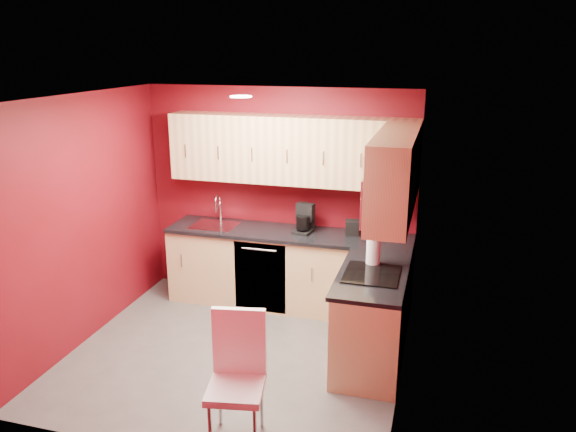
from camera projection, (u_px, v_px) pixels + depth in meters
The scene contains 21 objects.
floor at pixel (237, 353), 5.58m from camera, with size 3.20×3.20×0.00m, color #53504D.
ceiling at pixel (229, 98), 4.86m from camera, with size 3.20×3.20×0.00m, color white.
wall_back at pixel (279, 195), 6.60m from camera, with size 3.20×3.20×0.00m, color #630914.
wall_front at pixel (154, 302), 3.84m from camera, with size 3.20×3.20×0.00m, color #630914.
wall_left at pixel (84, 220), 5.63m from camera, with size 3.00×3.00×0.00m, color #630914.
wall_right at pixel (408, 251), 4.80m from camera, with size 3.00×3.00×0.00m, color #630914.
base_cabinets_back at pixel (288, 270), 6.51m from camera, with size 2.80×0.60×0.87m, color tan.
base_cabinets_right at pixel (372, 319), 5.35m from camera, with size 0.60×1.30×0.87m, color tan.
countertop_back at pixel (288, 234), 6.36m from camera, with size 2.80×0.63×0.04m, color black.
countertop_right at pixel (373, 275), 5.20m from camera, with size 0.63×1.27×0.04m, color black.
upper_cabinets_back at pixel (292, 150), 6.22m from camera, with size 2.80×0.35×0.75m, color tan.
upper_cabinets_right at pixel (396, 166), 5.07m from camera, with size 0.35×1.55×0.75m.
microwave at pixel (389, 197), 4.92m from camera, with size 0.42×0.76×0.42m.
cooktop at pixel (372, 274), 5.17m from camera, with size 0.50×0.55×0.01m, color black.
sink at pixel (215, 222), 6.60m from camera, with size 0.52×0.42×0.35m.
dishwasher_front at pixel (260, 278), 6.31m from camera, with size 0.60×0.02×0.82m, color black.
downlight at pixel (241, 97), 5.14m from camera, with size 0.20×0.20×0.01m, color white.
coffee_maker at pixel (303, 219), 6.29m from camera, with size 0.19×0.26×0.32m, color black, non-canonical shape.
napkin_holder at pixel (352, 228), 6.25m from camera, with size 0.15×0.15×0.16m, color black, non-canonical shape.
paper_towel at pixel (373, 249), 5.37m from camera, with size 0.18×0.18×0.32m, color white, non-canonical shape.
dining_chair at pixel (236, 382), 4.21m from camera, with size 0.41×0.43×1.03m, color white, non-canonical shape.
Camera 1 is at (1.83, -4.62, 2.92)m, focal length 35.00 mm.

